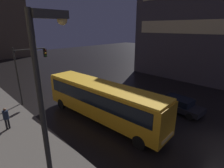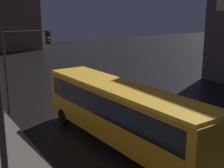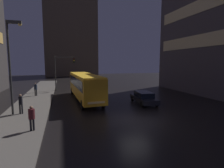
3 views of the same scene
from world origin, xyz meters
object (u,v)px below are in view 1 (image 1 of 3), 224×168
at_px(car_taxi, 178,104).
at_px(pedestrian_mid, 6,116).
at_px(bus_near, 102,98).
at_px(traffic_light_main, 28,65).
at_px(street_lamp_sidewalk, 48,101).

height_order(car_taxi, pedestrian_mid, pedestrian_mid).
height_order(bus_near, traffic_light_main, traffic_light_main).
distance_m(bus_near, street_lamp_sidewalk, 9.15).
height_order(bus_near, street_lamp_sidewalk, street_lamp_sidewalk).
xyz_separation_m(car_taxi, traffic_light_main, (-8.93, 12.25, 3.29)).
bearing_deg(street_lamp_sidewalk, car_taxi, 4.94).
distance_m(traffic_light_main, street_lamp_sidewalk, 14.10).
bearing_deg(traffic_light_main, bus_near, -72.60).
distance_m(pedestrian_mid, traffic_light_main, 6.35).
bearing_deg(pedestrian_mid, bus_near, -97.97).
height_order(car_taxi, traffic_light_main, traffic_light_main).
relative_size(traffic_light_main, street_lamp_sidewalk, 0.73).
relative_size(car_taxi, street_lamp_sidewalk, 0.58).
relative_size(car_taxi, traffic_light_main, 0.81).
height_order(traffic_light_main, street_lamp_sidewalk, street_lamp_sidewalk).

